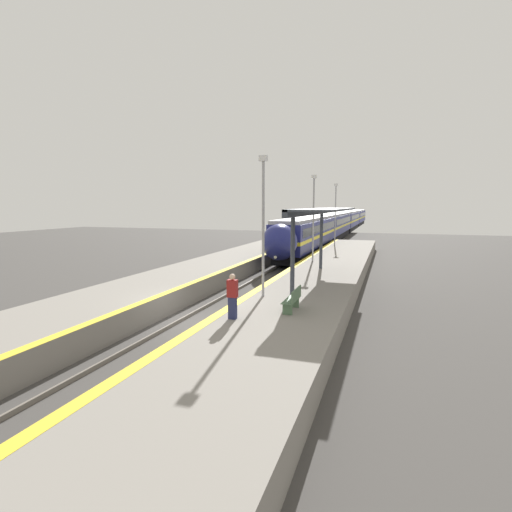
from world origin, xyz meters
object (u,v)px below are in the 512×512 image
platform_bench (293,299)px  person_waiting (232,296)px  train (342,222)px  railway_signal (287,229)px  lamppost_mid (313,213)px  lamppost_far (335,211)px  lamppost_near (263,218)px

platform_bench → person_waiting: 2.51m
platform_bench → person_waiting: person_waiting is taller
platform_bench → train: bearing=94.7°
person_waiting → railway_signal: (-4.79, 26.65, 0.78)m
railway_signal → lamppost_mid: bearing=-66.7°
train → lamppost_far: lamppost_far is taller
platform_bench → lamppost_mid: lamppost_mid is taller
platform_bench → railway_signal: size_ratio=0.35×
platform_bench → person_waiting: size_ratio=0.93×
lamppost_near → lamppost_mid: size_ratio=1.00×
person_waiting → train: bearing=92.7°
person_waiting → railway_signal: bearing=100.2°
train → person_waiting: size_ratio=50.82×
railway_signal → lamppost_far: size_ratio=0.71×
train → person_waiting: bearing=-87.3°
person_waiting → lamppost_near: (-0.04, 3.73, 2.63)m
lamppost_mid → railway_signal: bearing=113.3°
railway_signal → train: bearing=85.7°
lamppost_far → lamppost_near: bearing=-90.0°
railway_signal → lamppost_far: 5.16m
train → railway_signal: (-2.18, -29.17, 0.47)m
lamppost_far → platform_bench: bearing=-85.9°
train → lamppost_mid: bearing=-86.4°
railway_signal → lamppost_mid: 12.15m
railway_signal → person_waiting: bearing=-79.8°
lamppost_near → lamppost_mid: same height
train → railway_signal: 29.25m
railway_signal → lamppost_far: lamppost_far is taller
person_waiting → railway_signal: size_ratio=0.37×
railway_signal → lamppost_near: lamppost_near is taller
lamppost_near → lamppost_far: size_ratio=1.00×
railway_signal → lamppost_near: size_ratio=0.71×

